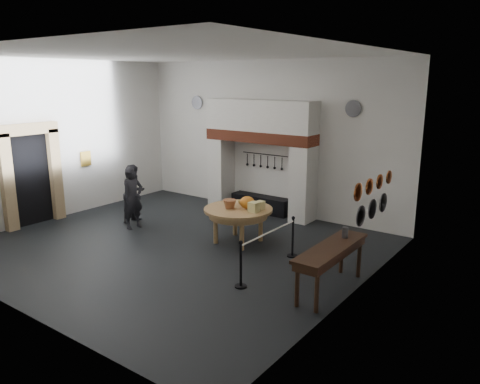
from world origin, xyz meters
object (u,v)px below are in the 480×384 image
Objects in this scene: iron_range at (261,204)px; work_table at (238,210)px; barrier_post_near at (241,265)px; visitor_near at (133,198)px; barrier_post_far at (293,238)px; side_table at (331,248)px; visitor_far at (134,194)px.

iron_range is 1.13× the size of work_table.
visitor_near is at bearing 163.96° from barrier_post_near.
barrier_post_far reaches higher than iron_range.
work_table is 1.87× the size of barrier_post_near.
side_table is (3.04, -1.17, 0.03)m from work_table.
side_table is at bearing -86.95° from visitor_near.
iron_range is 1.16× the size of visitor_far.
barrier_post_far is (1.58, -0.06, -0.39)m from work_table.
visitor_far reaches higher than barrier_post_far.
work_table is at bearing 177.93° from barrier_post_far.
barrier_post_near is 1.00× the size of barrier_post_far.
visitor_far is at bearing -176.61° from barrier_post_far.
visitor_far is 1.83× the size of barrier_post_near.
visitor_near reaches higher than iron_range.
iron_range is 0.86× the size of side_table.
visitor_near reaches higher than work_table.
barrier_post_far is (-1.46, 1.11, -0.42)m from side_table.
visitor_near is 0.57m from visitor_far.
barrier_post_near reaches higher than work_table.
iron_range is 5.60m from side_table.
barrier_post_far is (2.64, -2.65, 0.20)m from iron_range.
visitor_far is at bearing 160.95° from barrier_post_near.
work_table is at bearing -93.90° from visitor_far.
visitor_near reaches higher than side_table.
visitor_near is (-2.97, -0.75, -0.00)m from work_table.
iron_range is 2.11× the size of barrier_post_far.
visitor_near is 0.76× the size of side_table.
side_table reaches higher than work_table.
barrier_post_near is at bearing -90.00° from barrier_post_far.
iron_range is at bearing 119.56° from barrier_post_near.
visitor_near is at bearing 175.99° from side_table.
visitor_far reaches higher than work_table.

